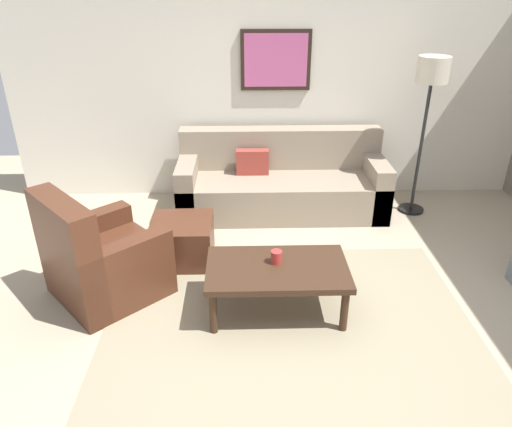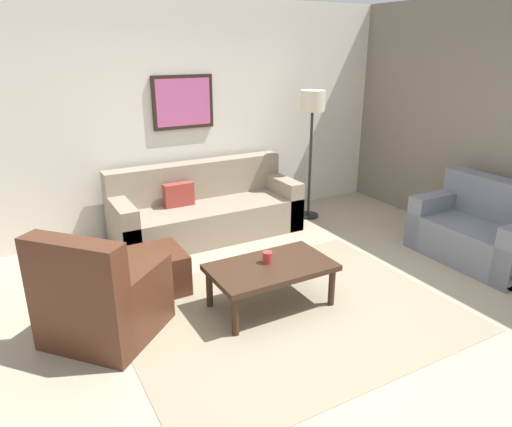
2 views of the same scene
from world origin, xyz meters
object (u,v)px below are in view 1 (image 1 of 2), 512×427
ottoman (182,241)px  cup (276,257)px  coffee_table (277,272)px  armchair_leather (99,264)px  couch_main (281,183)px  framed_artwork (276,60)px  lamp_standing (431,87)px

ottoman → cup: bearing=-41.6°
ottoman → coffee_table: size_ratio=0.51×
armchair_leather → coffee_table: size_ratio=1.03×
couch_main → ottoman: 1.51m
couch_main → framed_artwork: size_ratio=2.96×
coffee_table → lamp_standing: 2.66m
armchair_leather → ottoman: armchair_leather is taller
ottoman → coffee_table: bearing=-43.5°
coffee_table → armchair_leather: bearing=170.7°
couch_main → armchair_leather: bearing=-133.9°
lamp_standing → framed_artwork: size_ratio=2.21×
couch_main → cup: bearing=-95.3°
lamp_standing → cup: bearing=-134.1°
coffee_table → lamp_standing: bearing=46.8°
coffee_table → cup: size_ratio=10.59×
couch_main → armchair_leather: size_ratio=2.03×
couch_main → armchair_leather: 2.33m
coffee_table → lamp_standing: (1.67, 1.78, 1.05)m
coffee_table → framed_artwork: (0.11, 2.31, 1.24)m
cup → lamp_standing: 2.58m
couch_main → cup: size_ratio=22.03×
cup → framed_artwork: size_ratio=0.13×
armchair_leather → coffee_table: (1.45, -0.24, 0.05)m
couch_main → armchair_leather: armchair_leather is taller
couch_main → cup: (-0.17, -1.86, 0.16)m
armchair_leather → lamp_standing: 3.65m
armchair_leather → lamp_standing: lamp_standing is taller
coffee_table → framed_artwork: size_ratio=1.42×
ottoman → lamp_standing: lamp_standing is taller
coffee_table → lamp_standing: size_ratio=0.64×
lamp_standing → coffee_table: bearing=-133.2°
couch_main → coffee_table: couch_main is taller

